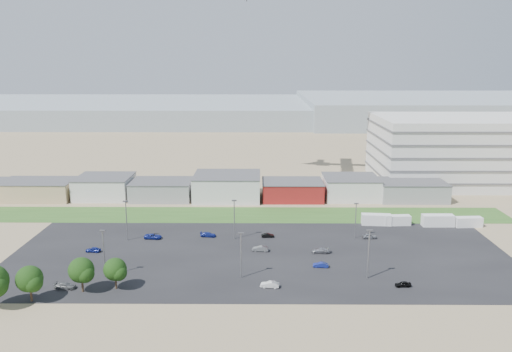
{
  "coord_description": "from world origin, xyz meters",
  "views": [
    {
      "loc": [
        4.91,
        -92.62,
        45.65
      ],
      "look_at": [
        4.1,
        22.0,
        19.06
      ],
      "focal_mm": 35.0,
      "sensor_mm": 36.0,
      "label": 1
    }
  ],
  "objects_px": {
    "parked_car_7": "(260,249)",
    "parked_car_11": "(268,235)",
    "parked_car_9": "(153,236)",
    "parked_car_12": "(320,250)",
    "parked_car_2": "(403,284)",
    "parked_car_10": "(65,286)",
    "parked_car_13": "(270,284)",
    "box_trailer_a": "(376,219)",
    "parked_car_5": "(93,250)",
    "parked_car_8": "(369,236)",
    "parked_car_6": "(208,235)",
    "parked_car_1": "(321,265)"
  },
  "relations": [
    {
      "from": "parked_car_13",
      "to": "parked_car_6",
      "type": "bearing_deg",
      "value": -144.88
    },
    {
      "from": "parked_car_8",
      "to": "parked_car_11",
      "type": "xyz_separation_m",
      "value": [
        -26.73,
        0.68,
        -0.1
      ]
    },
    {
      "from": "parked_car_10",
      "to": "box_trailer_a",
      "type": "bearing_deg",
      "value": -55.48
    },
    {
      "from": "parked_car_6",
      "to": "parked_car_13",
      "type": "distance_m",
      "value": 34.12
    },
    {
      "from": "parked_car_9",
      "to": "parked_car_12",
      "type": "height_order",
      "value": "parked_car_12"
    },
    {
      "from": "parked_car_9",
      "to": "parked_car_6",
      "type": "bearing_deg",
      "value": -77.9
    },
    {
      "from": "parked_car_7",
      "to": "parked_car_11",
      "type": "height_order",
      "value": "parked_car_7"
    },
    {
      "from": "parked_car_9",
      "to": "parked_car_5",
      "type": "bearing_deg",
      "value": 132.25
    },
    {
      "from": "parked_car_7",
      "to": "parked_car_12",
      "type": "relative_size",
      "value": 0.89
    },
    {
      "from": "parked_car_8",
      "to": "parked_car_11",
      "type": "distance_m",
      "value": 26.74
    },
    {
      "from": "parked_car_8",
      "to": "parked_car_10",
      "type": "height_order",
      "value": "parked_car_8"
    },
    {
      "from": "parked_car_2",
      "to": "parked_car_11",
      "type": "xyz_separation_m",
      "value": [
        -27.54,
        29.32,
        -0.01
      ]
    },
    {
      "from": "parked_car_9",
      "to": "parked_car_11",
      "type": "bearing_deg",
      "value": -82.1
    },
    {
      "from": "parked_car_8",
      "to": "parked_car_13",
      "type": "height_order",
      "value": "parked_car_8"
    },
    {
      "from": "parked_car_12",
      "to": "parked_car_2",
      "type": "bearing_deg",
      "value": 41.73
    },
    {
      "from": "parked_car_11",
      "to": "parked_car_13",
      "type": "bearing_deg",
      "value": 176.19
    },
    {
      "from": "parked_car_8",
      "to": "parked_car_12",
      "type": "xyz_separation_m",
      "value": [
        -14.07,
        -10.18,
        -0.0
      ]
    },
    {
      "from": "parked_car_7",
      "to": "parked_car_11",
      "type": "bearing_deg",
      "value": 176.32
    },
    {
      "from": "parked_car_5",
      "to": "parked_car_8",
      "type": "distance_m",
      "value": 70.29
    },
    {
      "from": "parked_car_2",
      "to": "parked_car_8",
      "type": "height_order",
      "value": "parked_car_8"
    },
    {
      "from": "parked_car_2",
      "to": "parked_car_9",
      "type": "bearing_deg",
      "value": -119.95
    },
    {
      "from": "parked_car_7",
      "to": "parked_car_11",
      "type": "xyz_separation_m",
      "value": [
        1.96,
        9.75,
        -0.1
      ]
    },
    {
      "from": "parked_car_2",
      "to": "parked_car_7",
      "type": "bearing_deg",
      "value": -127.54
    },
    {
      "from": "box_trailer_a",
      "to": "parked_car_8",
      "type": "distance_m",
      "value": 12.22
    },
    {
      "from": "parked_car_2",
      "to": "parked_car_5",
      "type": "relative_size",
      "value": 0.91
    },
    {
      "from": "parked_car_2",
      "to": "parked_car_13",
      "type": "relative_size",
      "value": 0.85
    },
    {
      "from": "parked_car_10",
      "to": "parked_car_11",
      "type": "distance_m",
      "value": 52.04
    },
    {
      "from": "parked_car_5",
      "to": "parked_car_13",
      "type": "bearing_deg",
      "value": 72.42
    },
    {
      "from": "box_trailer_a",
      "to": "parked_car_2",
      "type": "bearing_deg",
      "value": -90.24
    },
    {
      "from": "parked_car_12",
      "to": "parked_car_13",
      "type": "bearing_deg",
      "value": -30.97
    },
    {
      "from": "parked_car_8",
      "to": "parked_car_7",
      "type": "bearing_deg",
      "value": 105.0
    },
    {
      "from": "parked_car_6",
      "to": "parked_car_8",
      "type": "bearing_deg",
      "value": -84.91
    },
    {
      "from": "parked_car_6",
      "to": "parked_car_7",
      "type": "bearing_deg",
      "value": -119.71
    },
    {
      "from": "parked_car_13",
      "to": "parked_car_11",
      "type": "bearing_deg",
      "value": -172.5
    },
    {
      "from": "parked_car_11",
      "to": "parked_car_1",
      "type": "bearing_deg",
      "value": -152.72
    },
    {
      "from": "parked_car_8",
      "to": "parked_car_10",
      "type": "relative_size",
      "value": 0.86
    },
    {
      "from": "parked_car_6",
      "to": "parked_car_12",
      "type": "relative_size",
      "value": 0.93
    },
    {
      "from": "parked_car_1",
      "to": "parked_car_9",
      "type": "bearing_deg",
      "value": -108.32
    },
    {
      "from": "parked_car_13",
      "to": "parked_car_1",
      "type": "bearing_deg",
      "value": 139.08
    },
    {
      "from": "parked_car_5",
      "to": "parked_car_6",
      "type": "xyz_separation_m",
      "value": [
        27.03,
        11.07,
        -0.02
      ]
    },
    {
      "from": "parked_car_2",
      "to": "box_trailer_a",
      "type": "bearing_deg",
      "value": 170.98
    },
    {
      "from": "box_trailer_a",
      "to": "parked_car_2",
      "type": "xyz_separation_m",
      "value": [
        -3.53,
        -40.02,
        -0.99
      ]
    },
    {
      "from": "box_trailer_a",
      "to": "parked_car_11",
      "type": "xyz_separation_m",
      "value": [
        -31.07,
        -10.71,
        -1.0
      ]
    },
    {
      "from": "parked_car_11",
      "to": "parked_car_6",
      "type": "bearing_deg",
      "value": 84.75
    },
    {
      "from": "parked_car_11",
      "to": "parked_car_12",
      "type": "distance_m",
      "value": 16.68
    },
    {
      "from": "parked_car_2",
      "to": "parked_car_12",
      "type": "relative_size",
      "value": 0.74
    },
    {
      "from": "box_trailer_a",
      "to": "parked_car_11",
      "type": "height_order",
      "value": "box_trailer_a"
    },
    {
      "from": "parked_car_8",
      "to": "parked_car_13",
      "type": "xyz_separation_m",
      "value": [
        -26.79,
        -29.16,
        -0.01
      ]
    },
    {
      "from": "parked_car_7",
      "to": "parked_car_8",
      "type": "xyz_separation_m",
      "value": [
        28.69,
        9.07,
        -0.01
      ]
    },
    {
      "from": "parked_car_2",
      "to": "parked_car_10",
      "type": "xyz_separation_m",
      "value": [
        -69.56,
        -1.38,
        0.08
      ]
    }
  ]
}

